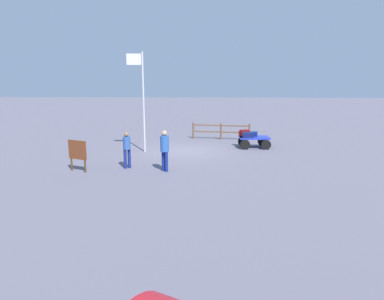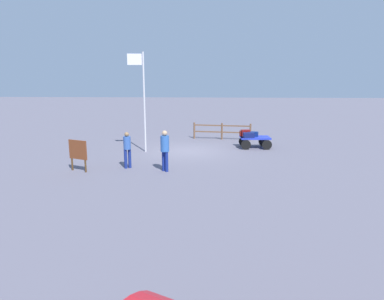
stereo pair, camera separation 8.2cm
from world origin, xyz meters
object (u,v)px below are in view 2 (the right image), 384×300
suitcase_maroon (245,133)px  worker_trailing (127,147)px  suitcase_grey (253,134)px  suitcase_dark (245,133)px  signboard (78,152)px  suitcase_tan (249,135)px  flagpole (142,94)px  luggage_cart (255,140)px  worker_lead (165,147)px

suitcase_maroon → worker_trailing: worker_trailing is taller
suitcase_grey → suitcase_maroon: 0.44m
suitcase_dark → signboard: (7.79, 6.09, 0.07)m
suitcase_tan → flagpole: bearing=11.1°
suitcase_tan → signboard: bearing=34.5°
flagpole → suitcase_grey: bearing=-165.4°
luggage_cart → signboard: 10.19m
suitcase_maroon → worker_trailing: (5.82, 5.35, 0.11)m
worker_lead → signboard: 3.81m
flagpole → signboard: flagpole is taller
suitcase_grey → suitcase_tan: bearing=57.3°
worker_trailing → suitcase_grey: bearing=-139.9°
luggage_cart → suitcase_maroon: suitcase_maroon is taller
suitcase_tan → luggage_cart: bearing=-140.7°
suitcase_tan → worker_lead: bearing=51.5°
suitcase_maroon → worker_trailing: bearing=42.6°
luggage_cart → worker_lead: (4.57, 5.57, 0.62)m
suitcase_maroon → signboard: bearing=37.6°
suitcase_dark → flagpole: flagpole is taller
luggage_cart → flagpole: (6.34, 1.49, 2.72)m
suitcase_dark → worker_lead: bearing=55.7°
suitcase_grey → suitcase_tan: suitcase_tan is taller
luggage_cart → worker_trailing: bearing=38.9°
worker_lead → luggage_cart: bearing=-129.4°
suitcase_dark → worker_trailing: size_ratio=0.36×
worker_trailing → signboard: worker_trailing is taller
worker_trailing → signboard: 2.13m
luggage_cart → flagpole: flagpole is taller
suitcase_dark → signboard: bearing=38.0°
suitcase_grey → suitcase_dark: size_ratio=1.14×
suitcase_tan → flagpole: 6.50m
flagpole → luggage_cart: bearing=-166.8°
suitcase_grey → worker_lead: size_ratio=0.37×
suitcase_maroon → signboard: size_ratio=0.41×
suitcase_tan → worker_trailing: size_ratio=0.40×
luggage_cart → worker_lead: 7.23m
suitcase_maroon → luggage_cart: bearing=157.0°
worker_lead → signboard: (3.80, 0.23, -0.20)m
suitcase_maroon → flagpole: 6.49m
suitcase_tan → worker_lead: worker_lead is taller
suitcase_maroon → flagpole: bearing=16.4°
signboard → worker_trailing: bearing=-161.4°
luggage_cart → suitcase_tan: 0.62m
suitcase_dark → flagpole: 6.48m
suitcase_tan → worker_trailing: 7.65m
suitcase_dark → worker_lead: (3.99, 5.86, 0.28)m
suitcase_grey → worker_lead: (4.47, 5.71, 0.29)m
suitcase_tan → worker_trailing: worker_trailing is taller
suitcase_grey → worker_lead: worker_lead is taller
suitcase_tan → signboard: size_ratio=0.48×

